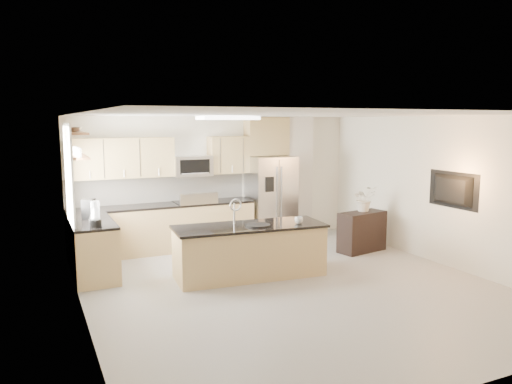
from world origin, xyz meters
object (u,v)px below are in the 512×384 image
cup (299,220)px  platter (258,225)px  range (195,224)px  flower_vase (364,192)px  kettle (94,213)px  blender (95,216)px  bowl (73,129)px  refrigerator (271,199)px  microwave (192,166)px  television (450,190)px  coffee_maker (89,210)px  island (250,251)px  credenza (362,232)px

cup → platter: bearing=170.6°
range → flower_vase: 3.38m
range → kettle: bearing=-152.9°
blender → bowl: bearing=99.6°
refrigerator → kettle: bearing=-165.0°
microwave → television: size_ratio=0.71×
coffee_maker → flower_vase: 5.06m
cup → bowl: bearing=151.5°
blender → television: 5.79m
cup → blender: (-3.10, 0.74, 0.19)m
kettle → microwave: bearing=29.8°
bowl → flower_vase: bearing=-10.6°
platter → television: bearing=-15.4°
coffee_maker → microwave: bearing=26.6°
blender → television: bearing=-15.1°
range → platter: (0.33, -2.24, 0.39)m
blender → coffee_maker: bearing=91.7°
range → blender: bearing=-142.1°
flower_vase → television: (0.58, -1.57, 0.21)m
kettle → bowl: size_ratio=0.64×
island → platter: (0.10, -0.10, 0.43)m
microwave → cup: (1.02, -2.48, -0.73)m
range → refrigerator: 1.71m
refrigerator → island: refrigerator is taller
flower_vase → television: 1.68m
refrigerator → television: (1.85, -3.07, 0.46)m
microwave → refrigerator: (1.66, -0.17, -0.74)m
credenza → blender: 4.98m
island → blender: 2.46m
cup → kettle: kettle is taller
coffee_maker → flower_vase: bearing=-7.1°
platter → credenza: bearing=13.9°
range → refrigerator: bearing=-1.6°
range → bowl: bowl is taller
range → blender: blender is taller
credenza → television: size_ratio=0.90×
range → coffee_maker: bearing=-156.2°
television → bowl: bearing=66.2°
flower_vase → cup: bearing=-157.1°
island → bowl: size_ratio=6.33×
platter → coffee_maker: size_ratio=1.22×
television → range: bearing=48.4°
refrigerator → cup: (-0.64, -2.31, 0.01)m
range → bowl: bearing=-165.4°
refrigerator → credenza: (1.19, -1.57, -0.50)m
platter → kettle: 2.66m
coffee_maker → platter: bearing=-28.5°
blender → flower_vase: bearing=0.8°
range → microwave: size_ratio=1.50×
coffee_maker → television: size_ratio=0.31×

